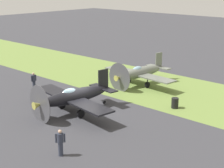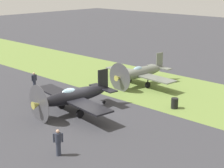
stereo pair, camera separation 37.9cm
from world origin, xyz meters
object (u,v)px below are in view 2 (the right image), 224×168
(ground_crew_mechanic, at_px, (58,142))
(fuel_drum, at_px, (175,103))
(airplane_wingman, at_px, (141,72))
(ground_crew_chief, at_px, (34,80))
(airplane_lead, at_px, (73,96))

(ground_crew_mechanic, bearing_deg, fuel_drum, -142.13)
(airplane_wingman, distance_m, ground_crew_chief, 10.78)
(fuel_drum, bearing_deg, airplane_lead, 49.07)
(airplane_wingman, distance_m, ground_crew_mechanic, 16.85)
(airplane_lead, xyz_separation_m, ground_crew_chief, (7.67, -1.53, -0.46))
(airplane_lead, height_order, ground_crew_chief, airplane_lead)
(fuel_drum, bearing_deg, ground_crew_chief, 20.31)
(ground_crew_mechanic, bearing_deg, ground_crew_chief, -79.25)
(airplane_wingman, height_order, ground_crew_mechanic, airplane_wingman)
(ground_crew_chief, bearing_deg, fuel_drum, -72.85)
(airplane_lead, relative_size, ground_crew_mechanic, 5.34)
(airplane_lead, xyz_separation_m, fuel_drum, (-5.58, -6.43, -0.92))
(ground_crew_chief, xyz_separation_m, ground_crew_mechanic, (-12.77, 7.18, 0.00))
(airplane_lead, height_order, fuel_drum, airplane_lead)
(ground_crew_mechanic, bearing_deg, airplane_lead, -97.80)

